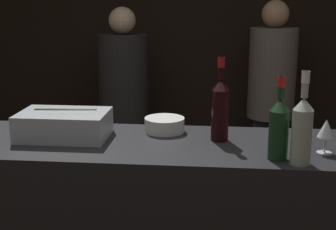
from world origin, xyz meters
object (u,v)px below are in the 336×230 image
object	(u,v)px
bowl_white	(165,124)
white_wine_bottle	(302,128)
person_in_hoodie	(124,100)
person_blond_tee	(271,96)
ice_bin_with_bottles	(65,124)
red_wine_bottle_tall	(220,108)
red_wine_bottle_burgundy	(279,127)
wine_glass	(326,130)

from	to	relation	value
bowl_white	white_wine_bottle	distance (m)	0.71
person_in_hoodie	person_blond_tee	distance (m)	1.18
bowl_white	person_in_hoodie	size ratio (longest dim) A/B	0.12
ice_bin_with_bottles	red_wine_bottle_tall	world-z (taller)	red_wine_bottle_tall
ice_bin_with_bottles	red_wine_bottle_burgundy	distance (m)	0.97
red_wine_bottle_burgundy	person_in_hoodie	world-z (taller)	person_in_hoodie
ice_bin_with_bottles	white_wine_bottle	distance (m)	1.06
white_wine_bottle	red_wine_bottle_tall	distance (m)	0.42
bowl_white	person_blond_tee	xyz separation A→B (m)	(0.69, 1.54, -0.17)
person_in_hoodie	red_wine_bottle_tall	bearing A→B (deg)	102.80
person_blond_tee	ice_bin_with_bottles	bearing A→B (deg)	-14.91
ice_bin_with_bottles	person_blond_tee	size ratio (longest dim) A/B	0.24
red_wine_bottle_burgundy	red_wine_bottle_tall	world-z (taller)	red_wine_bottle_tall
ice_bin_with_bottles	person_in_hoodie	distance (m)	1.62
white_wine_bottle	bowl_white	bearing A→B (deg)	145.05
ice_bin_with_bottles	person_blond_tee	world-z (taller)	person_blond_tee
wine_glass	person_in_hoodie	bearing A→B (deg)	124.59
white_wine_bottle	person_blond_tee	bearing A→B (deg)	86.64
red_wine_bottle_burgundy	person_in_hoodie	size ratio (longest dim) A/B	0.21
wine_glass	red_wine_bottle_burgundy	size ratio (longest dim) A/B	0.43
ice_bin_with_bottles	bowl_white	bearing A→B (deg)	17.54
wine_glass	white_wine_bottle	distance (m)	0.19
ice_bin_with_bottles	person_in_hoodie	size ratio (longest dim) A/B	0.25
ice_bin_with_bottles	person_in_hoodie	xyz separation A→B (m)	(-0.03, 1.60, -0.23)
white_wine_bottle	person_blond_tee	size ratio (longest dim) A/B	0.22
red_wine_bottle_burgundy	wine_glass	bearing A→B (deg)	24.30
red_wine_bottle_burgundy	person_blond_tee	bearing A→B (deg)	84.12
wine_glass	white_wine_bottle	xyz separation A→B (m)	(-0.12, -0.14, 0.04)
red_wine_bottle_burgundy	person_in_hoodie	distance (m)	2.08
person_in_hoodie	white_wine_bottle	bearing A→B (deg)	107.02
person_in_hoodie	ice_bin_with_bottles	bearing A→B (deg)	78.58
wine_glass	person_blond_tee	world-z (taller)	person_blond_tee
bowl_white	wine_glass	distance (m)	0.75
red_wine_bottle_tall	person_blond_tee	bearing A→B (deg)	75.60
white_wine_bottle	person_blond_tee	world-z (taller)	person_blond_tee
person_in_hoodie	person_blond_tee	bearing A→B (deg)	171.47
person_blond_tee	bowl_white	bearing A→B (deg)	-4.92
wine_glass	red_wine_bottle_tall	world-z (taller)	red_wine_bottle_tall
ice_bin_with_bottles	red_wine_bottle_tall	size ratio (longest dim) A/B	1.07
bowl_white	red_wine_bottle_tall	bearing A→B (deg)	-23.57
person_in_hoodie	red_wine_bottle_burgundy	bearing A→B (deg)	105.75
ice_bin_with_bottles	bowl_white	distance (m)	0.47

